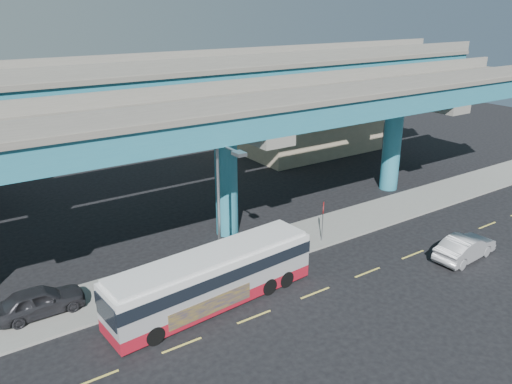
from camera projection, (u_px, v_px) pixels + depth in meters
ground at (312, 291)px, 27.36m from camera, size 120.00×120.00×0.00m
sidewalk at (256, 251)px, 31.61m from camera, size 70.00×4.00×0.15m
lane_markings at (315, 293)px, 27.12m from camera, size 58.00×0.12×0.01m
viaduct at (224, 100)px, 31.24m from camera, size 52.00×12.40×11.70m
building_beige at (304, 117)px, 53.41m from camera, size 14.00×10.23×7.00m
transit_bus at (213, 277)px, 25.61m from camera, size 11.64×3.41×2.94m
sedan at (465, 247)px, 30.57m from camera, size 2.27×4.86×1.53m
parked_car at (40, 301)px, 24.81m from camera, size 1.80×4.33×1.46m
street_lamp at (224, 193)px, 26.35m from camera, size 0.50×2.60×8.05m
stop_sign at (323, 213)px, 32.13m from camera, size 0.60×0.62×2.77m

